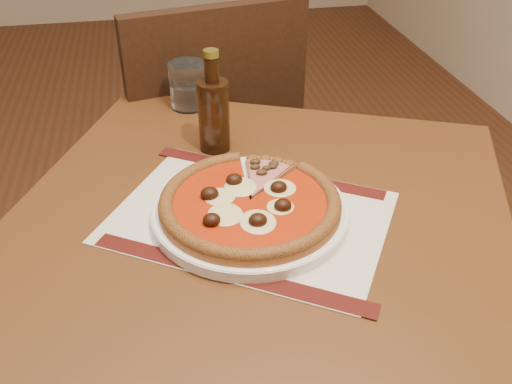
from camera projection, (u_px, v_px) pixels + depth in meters
table at (258, 261)px, 0.98m from camera, size 1.05×1.05×0.75m
chair_far at (208, 142)px, 1.56m from camera, size 0.52×0.52×0.93m
placemat at (250, 217)px, 0.92m from camera, size 0.52×0.48×0.00m
plate at (250, 212)px, 0.91m from camera, size 0.31×0.31×0.02m
pizza at (250, 202)px, 0.90m from camera, size 0.29×0.29×0.04m
ham_slice at (272, 175)px, 0.97m from camera, size 0.10×0.13×0.02m
water_glass at (188, 85)px, 1.23m from camera, size 0.10×0.10×0.10m
bottle at (214, 112)px, 1.06m from camera, size 0.06×0.06×0.20m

